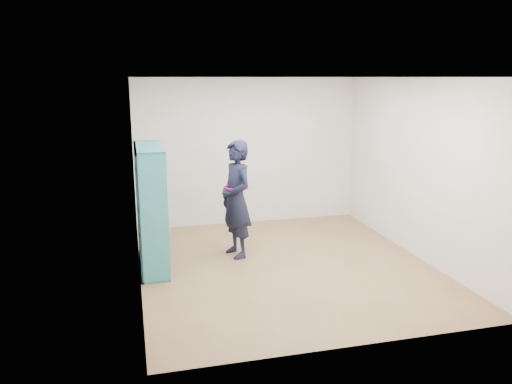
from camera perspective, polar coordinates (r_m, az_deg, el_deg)
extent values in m
plane|color=brown|center=(7.15, 3.35, -8.35)|extent=(4.50, 4.50, 0.00)
plane|color=white|center=(6.66, 3.66, 12.97)|extent=(4.50, 4.50, 0.00)
cube|color=silver|center=(6.47, -13.63, 1.04)|extent=(0.02, 4.50, 2.60)
cube|color=silver|center=(7.63, 17.98, 2.55)|extent=(0.02, 4.50, 2.60)
cube|color=silver|center=(8.92, -0.90, 4.62)|extent=(4.00, 0.02, 2.60)
cube|color=silver|center=(4.75, 11.77, -3.17)|extent=(4.00, 0.02, 2.60)
cube|color=teal|center=(6.40, -11.63, -3.14)|extent=(0.37, 0.03, 1.70)
cube|color=teal|center=(7.61, -12.11, -0.59)|extent=(0.37, 0.03, 1.70)
cube|color=teal|center=(7.26, -11.58, -8.15)|extent=(0.37, 1.28, 0.03)
cube|color=teal|center=(6.84, -12.22, 5.04)|extent=(0.37, 1.28, 0.03)
cube|color=teal|center=(7.00, -13.30, -1.83)|extent=(0.03, 1.28, 1.70)
cube|color=teal|center=(6.81, -11.81, -2.18)|extent=(0.35, 0.03, 1.65)
cube|color=teal|center=(7.20, -11.97, -1.35)|extent=(0.35, 0.03, 1.65)
cube|color=teal|center=(7.12, -11.74, -4.96)|extent=(0.35, 1.22, 0.03)
cube|color=teal|center=(7.00, -11.89, -1.75)|extent=(0.35, 1.22, 0.03)
cube|color=teal|center=(6.91, -12.05, 1.55)|extent=(0.35, 1.22, 0.03)
cube|color=beige|center=(6.85, -11.24, -8.93)|extent=(0.23, 0.15, 0.06)
cube|color=black|center=(6.64, -11.31, -5.16)|extent=(0.19, 0.17, 0.22)
cube|color=maroon|center=(6.51, -11.49, -1.34)|extent=(0.19, 0.17, 0.31)
cube|color=silver|center=(6.50, -11.73, 1.36)|extent=(0.23, 0.15, 0.09)
cube|color=navy|center=(7.15, -11.36, -7.12)|extent=(0.19, 0.17, 0.27)
cube|color=brown|center=(7.02, -11.51, -3.96)|extent=(0.19, 0.17, 0.27)
cube|color=#BFB28C|center=(6.98, -11.74, -1.30)|extent=(0.23, 0.15, 0.09)
cube|color=#26594C|center=(6.83, -11.81, 2.50)|extent=(0.19, 0.17, 0.23)
cube|color=beige|center=(7.54, -11.52, -6.27)|extent=(0.19, 0.17, 0.21)
cube|color=black|center=(7.49, -11.74, -3.60)|extent=(0.23, 0.15, 0.09)
cube|color=maroon|center=(7.30, -11.82, 0.14)|extent=(0.19, 0.17, 0.29)
cube|color=silver|center=(7.23, -11.96, 3.04)|extent=(0.19, 0.17, 0.22)
imported|color=black|center=(7.27, -2.26, -0.83)|extent=(0.57, 0.72, 1.73)
torus|color=#960B58|center=(7.23, -2.27, 0.52)|extent=(0.44, 0.44, 0.04)
cube|color=silver|center=(7.24, -3.65, 0.02)|extent=(0.06, 0.09, 0.14)
cube|color=black|center=(7.24, -3.65, 0.02)|extent=(0.06, 0.09, 0.14)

